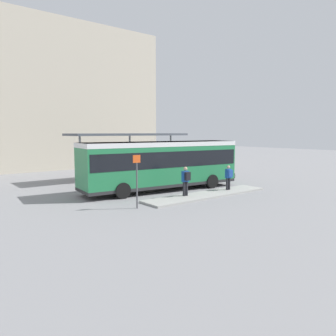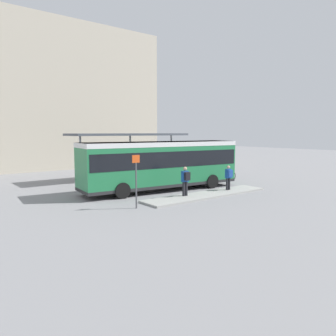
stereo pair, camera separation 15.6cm
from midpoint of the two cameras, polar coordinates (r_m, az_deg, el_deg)
name	(u,v)px [view 1 (the left image)]	position (r m, az deg, el deg)	size (l,w,h in m)	color
ground_plane	(162,190)	(22.56, -1.32, -3.88)	(120.00, 120.00, 0.00)	gray
curb_island	(208,195)	(20.78, 6.72, -4.63)	(9.12, 1.80, 0.12)	#9E9E99
city_bus	(162,162)	(22.31, -1.31, 1.03)	(11.40, 3.62, 3.33)	#237A47
pedestrian_waiting	(229,176)	(22.20, 10.33, -1.37)	(0.43, 0.47, 1.64)	#232328
pedestrian_companion	(186,179)	(19.80, 2.90, -1.98)	(0.45, 0.47, 1.77)	#232328
bicycle_green	(228,175)	(28.38, 10.33, -1.14)	(0.48, 1.68, 0.73)	black
bicycle_blue	(222,174)	(28.78, 9.28, -1.05)	(0.48, 1.63, 0.70)	black
station_shelter	(130,136)	(28.10, -6.86, 5.64)	(10.51, 3.02, 3.87)	#4C515B
potted_planter_near_shelter	(138,175)	(25.83, -5.50, -1.21)	(0.80, 0.80, 1.21)	slate
potted_planter_far_side	(160,172)	(27.24, -1.49, -0.75)	(0.76, 0.76, 1.24)	slate
platform_sign	(137,179)	(17.05, -5.71, -1.91)	(0.44, 0.08, 2.80)	#4C4C51
station_building	(20,98)	(41.55, -24.49, 11.05)	(28.81, 12.94, 15.69)	#BCB29E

